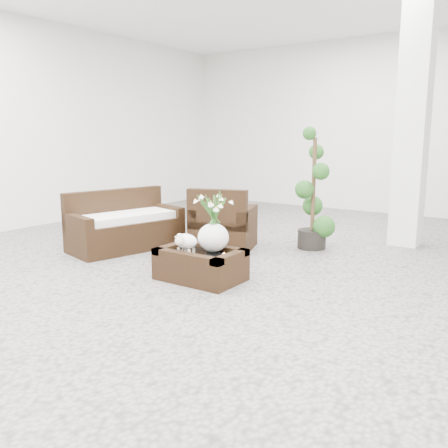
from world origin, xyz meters
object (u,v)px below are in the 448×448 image
Objects in this scene: topiary at (313,190)px; coffee_table at (201,266)px; armchair at (224,218)px; loveseat at (126,220)px.

coffee_table is at bearing -100.48° from topiary.
coffee_table is 1.54m from armchair.
coffee_table is at bearing -93.80° from loveseat.
topiary reaches higher than loveseat.
armchair is 1.30m from topiary.
armchair reaches higher than coffee_table.
coffee_table is 2.21m from topiary.
topiary reaches higher than armchair.
armchair is at bearing -39.52° from loveseat.
topiary is at bearing -164.93° from armchair.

